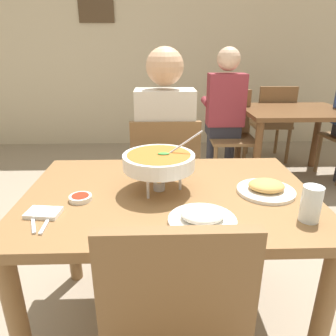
{
  "coord_description": "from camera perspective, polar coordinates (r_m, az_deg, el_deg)",
  "views": [
    {
      "loc": [
        -0.05,
        -1.2,
        1.31
      ],
      "look_at": [
        0.0,
        0.15,
        0.78
      ],
      "focal_mm": 33.53,
      "sensor_mm": 36.0,
      "label": 1
    }
  ],
  "objects": [
    {
      "name": "chair_bg_middle",
      "position": [
        3.31,
        11.3,
        6.85
      ],
      "size": [
        0.45,
        0.45,
        0.9
      ],
      "color": "brown",
      "rests_on": "ground_plane"
    },
    {
      "name": "curry_bowl",
      "position": [
        1.3,
        -1.67,
        1.18
      ],
      "size": [
        0.33,
        0.3,
        0.26
      ],
      "color": "silver",
      "rests_on": "dining_table_main"
    },
    {
      "name": "sauce_dish",
      "position": [
        1.3,
        -15.63,
        -5.23
      ],
      "size": [
        0.09,
        0.09,
        0.02
      ],
      "color": "white",
      "rests_on": "dining_table_main"
    },
    {
      "name": "dining_table_main",
      "position": [
        1.38,
        0.21,
        -8.54
      ],
      "size": [
        1.21,
        0.83,
        0.73
      ],
      "color": "brown",
      "rests_on": "ground_plane"
    },
    {
      "name": "spoon_utensil",
      "position": [
        1.19,
        -21.05,
        -8.94
      ],
      "size": [
        0.02,
        0.17,
        0.01
      ],
      "primitive_type": "cube",
      "rotation": [
        0.0,
        0.0,
        0.03
      ],
      "color": "silver",
      "rests_on": "dining_table_main"
    },
    {
      "name": "cafe_rear_partition",
      "position": [
        4.44,
        -1.46,
        23.68
      ],
      "size": [
        10.0,
        0.1,
        3.0
      ],
      "primitive_type": "cube",
      "color": "beige",
      "rests_on": "ground_plane"
    },
    {
      "name": "rice_plate",
      "position": [
        1.11,
        6.27,
        -8.93
      ],
      "size": [
        0.24,
        0.24,
        0.06
      ],
      "color": "white",
      "rests_on": "dining_table_main"
    },
    {
      "name": "diner_main",
      "position": [
        2.01,
        -0.56,
        5.05
      ],
      "size": [
        0.4,
        0.45,
        1.31
      ],
      "color": "#2D2D38",
      "rests_on": "ground_plane"
    },
    {
      "name": "appetizer_plate",
      "position": [
        1.38,
        17.4,
        -3.54
      ],
      "size": [
        0.24,
        0.24,
        0.06
      ],
      "color": "white",
      "rests_on": "dining_table_main"
    },
    {
      "name": "drink_glass",
      "position": [
        1.21,
        24.52,
        -6.23
      ],
      "size": [
        0.07,
        0.07,
        0.13
      ],
      "color": "silver",
      "rests_on": "dining_table_main"
    },
    {
      "name": "ground_plane",
      "position": [
        1.77,
        0.18,
        -26.17
      ],
      "size": [
        16.0,
        16.0,
        0.0
      ],
      "primitive_type": "plane",
      "color": "gray"
    },
    {
      "name": "napkin_folded",
      "position": [
        1.24,
        -21.69,
        -7.59
      ],
      "size": [
        0.13,
        0.09,
        0.02
      ],
      "primitive_type": "cube",
      "rotation": [
        0.0,
        0.0,
        -0.13
      ],
      "color": "white",
      "rests_on": "dining_table_main"
    },
    {
      "name": "patron_bg_middle",
      "position": [
        3.23,
        10.27,
        10.88
      ],
      "size": [
        0.4,
        0.45,
        1.31
      ],
      "color": "#2D2D38",
      "rests_on": "ground_plane"
    },
    {
      "name": "chair_bg_right",
      "position": [
        3.91,
        18.41,
        8.36
      ],
      "size": [
        0.44,
        0.44,
        0.9
      ],
      "color": "brown",
      "rests_on": "ground_plane"
    },
    {
      "name": "fork_utensil",
      "position": [
        1.21,
        -23.31,
        -8.84
      ],
      "size": [
        0.07,
        0.16,
        0.01
      ],
      "primitive_type": "cube",
      "rotation": [
        0.0,
        0.0,
        0.38
      ],
      "color": "silver",
      "rests_on": "dining_table_main"
    },
    {
      "name": "chair_diner_main",
      "position": [
        2.06,
        -0.51,
        -1.52
      ],
      "size": [
        0.44,
        0.44,
        0.9
      ],
      "color": "brown",
      "rests_on": "ground_plane"
    },
    {
      "name": "dining_table_far",
      "position": [
        3.4,
        21.76,
        7.76
      ],
      "size": [
        1.0,
        0.8,
        0.73
      ],
      "color": "brown",
      "rests_on": "ground_plane"
    }
  ]
}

